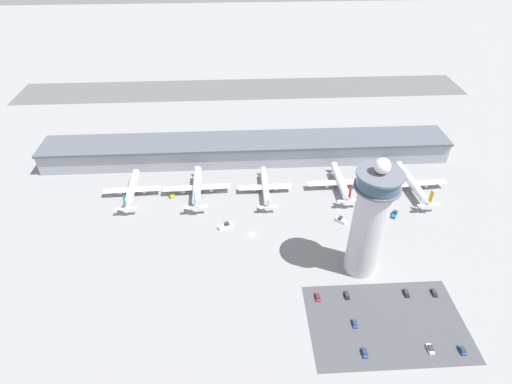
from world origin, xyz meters
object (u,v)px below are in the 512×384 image
airplane_gate_alpha (132,190)px  car_blue_compact (462,350)px  control_tower (370,221)px  car_silver_sedan (365,353)px  airplane_gate_echo (413,184)px  airplane_gate_charlie (265,187)px  service_truck_fuel (341,220)px  airplane_gate_bravo (197,188)px  car_white_wagon (430,349)px  airplane_gate_delta (341,182)px  car_navy_sedan (355,323)px  car_red_hatchback (347,295)px  service_truck_baggage (172,194)px  car_grey_coupe (318,297)px  car_black_suv (434,293)px  car_yellow_taxi (406,293)px  service_truck_water (226,226)px  service_truck_catering (395,214)px

airplane_gate_alpha → car_blue_compact: (144.67, -104.33, -3.65)m
control_tower → car_silver_sedan: size_ratio=14.08×
airplane_gate_echo → car_blue_compact: 102.00m
control_tower → car_silver_sedan: bearing=-101.9°
airplane_gate_charlie → service_truck_fuel: bearing=-35.3°
airplane_gate_charlie → service_truck_fuel: 47.06m
airplane_gate_bravo → car_white_wagon: 140.37m
airplane_gate_echo → service_truck_fuel: bearing=-152.4°
airplane_gate_delta → car_blue_compact: size_ratio=9.50×
airplane_gate_echo → airplane_gate_delta: bearing=174.6°
car_navy_sedan → airplane_gate_echo: bearing=57.5°
airplane_gate_alpha → car_red_hatchback: 131.11m
car_navy_sedan → airplane_gate_delta: bearing=81.2°
service_truck_baggage → car_red_hatchback: (83.98, -75.05, -0.51)m
airplane_gate_bravo → airplane_gate_charlie: (39.21, -0.88, -0.78)m
airplane_gate_echo → car_red_hatchback: 91.34m
airplane_gate_charlie → car_grey_coupe: (17.35, -75.28, -3.27)m
car_grey_coupe → car_navy_sedan: 18.82m
car_black_suv → service_truck_fuel: bearing=121.9°
car_grey_coupe → car_yellow_taxi: car_yellow_taxi is taller
car_silver_sedan → car_blue_compact: 37.77m
service_truck_fuel → service_truck_water: (-61.02, -0.90, -0.17)m
airplane_gate_alpha → car_silver_sedan: (106.91, -103.30, -3.67)m
airplane_gate_echo → car_blue_compact: (-16.94, -100.50, -4.11)m
airplane_gate_alpha → car_white_wagon: airplane_gate_alpha is taller
airplane_gate_delta → service_truck_baggage: bearing=-179.1°
airplane_gate_delta → service_truck_catering: 35.06m
car_silver_sedan → car_navy_sedan: (-0.57, 12.87, -0.07)m
airplane_gate_charlie → car_yellow_taxi: size_ratio=8.60×
car_white_wagon → car_navy_sedan: size_ratio=1.06×
airplane_gate_charlie → car_black_suv: (68.64, -75.86, -3.32)m
car_grey_coupe → airplane_gate_charlie: bearing=103.0°
control_tower → service_truck_fuel: 42.50m
service_truck_catering → airplane_gate_charlie: bearing=160.9°
airplane_gate_alpha → car_black_suv: (144.91, -77.15, -3.74)m
service_truck_baggage → car_navy_sedan: 122.30m
car_grey_coupe → car_white_wagon: bearing=-34.3°
airplane_gate_echo → service_truck_baggage: (-139.17, 2.38, -3.66)m
control_tower → service_truck_water: 75.15m
car_silver_sedan → service_truck_water: bearing=125.8°
car_blue_compact → airplane_gate_delta: bearing=103.1°
car_grey_coupe → car_black_suv: car_grey_coupe is taller
airplane_gate_alpha → airplane_gate_bravo: bearing=-0.6°
car_navy_sedan → car_grey_coupe: bearing=132.5°
car_red_hatchback → car_white_wagon: (26.20, -26.66, 0.02)m
service_truck_baggage → car_navy_sedan: size_ratio=1.47×
car_navy_sedan → car_blue_compact: car_blue_compact is taller
car_navy_sedan → car_white_wagon: bearing=-25.8°
airplane_gate_bravo → airplane_gate_echo: 124.59m
service_truck_catering → car_navy_sedan: bearing=-120.4°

